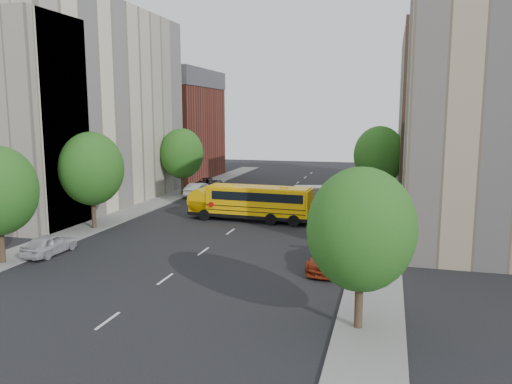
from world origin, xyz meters
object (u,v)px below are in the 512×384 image
at_px(street_tree_1, 91,169).
at_px(school_bus, 250,201).
at_px(street_tree_5, 381,151).
at_px(parked_car_2, 209,184).
at_px(safari_truck, 312,197).
at_px(street_tree_4, 379,155).
at_px(street_tree_3, 361,229).
at_px(parked_car_1, 199,190).
at_px(street_tree_2, 182,154).
at_px(parked_car_4, 358,193).
at_px(parked_car_0, 49,244).
at_px(parked_car_3, 330,255).

height_order(street_tree_1, school_bus, street_tree_1).
height_order(street_tree_5, parked_car_2, street_tree_5).
relative_size(street_tree_1, safari_truck, 1.38).
bearing_deg(street_tree_4, street_tree_1, -140.71).
relative_size(street_tree_1, street_tree_3, 1.11).
xyz_separation_m(safari_truck, parked_car_1, (-13.71, 4.78, -0.45)).
height_order(street_tree_1, street_tree_3, street_tree_1).
xyz_separation_m(street_tree_2, street_tree_3, (22.00, -32.00, -0.37)).
xyz_separation_m(street_tree_5, parked_car_4, (-2.20, -9.87, -3.93)).
bearing_deg(street_tree_5, safari_truck, -109.55).
relative_size(safari_truck, parked_car_0, 1.38).
relative_size(street_tree_3, parked_car_4, 1.56).
bearing_deg(parked_car_3, parked_car_4, 92.48).
height_order(street_tree_5, parked_car_4, street_tree_5).
bearing_deg(parked_car_0, street_tree_1, -78.29).
xyz_separation_m(street_tree_2, street_tree_4, (22.00, 0.00, 0.25)).
distance_m(street_tree_2, parked_car_0, 25.75).
bearing_deg(parked_car_4, parked_car_0, -125.89).
xyz_separation_m(street_tree_1, parked_car_3, (19.80, -5.51, -4.15)).
height_order(street_tree_2, parked_car_1, street_tree_2).
xyz_separation_m(school_bus, parked_car_1, (-9.13, 11.12, -0.96)).
xyz_separation_m(parked_car_2, parked_car_4, (18.38, -2.67, 0.01)).
bearing_deg(parked_car_0, parked_car_4, -122.80).
distance_m(street_tree_3, street_tree_5, 44.00).
distance_m(street_tree_4, parked_car_4, 5.28).
distance_m(street_tree_4, parked_car_2, 21.57).
relative_size(street_tree_1, parked_car_1, 1.65).
xyz_separation_m(street_tree_1, safari_truck, (15.91, 12.85, -3.72)).
distance_m(school_bus, parked_car_0, 17.11).
height_order(street_tree_3, school_bus, street_tree_3).
relative_size(street_tree_3, parked_car_3, 1.29).
xyz_separation_m(street_tree_1, parked_car_4, (19.80, 20.13, -4.18)).
relative_size(street_tree_2, street_tree_5, 1.03).
height_order(street_tree_2, safari_truck, street_tree_2).
xyz_separation_m(street_tree_3, street_tree_4, (0.00, 32.00, 0.62)).
relative_size(street_tree_4, parked_car_4, 1.78).
bearing_deg(street_tree_2, parked_car_2, 73.56).
xyz_separation_m(street_tree_5, safari_truck, (-6.09, -17.15, -3.47)).
relative_size(street_tree_5, safari_truck, 1.31).
bearing_deg(safari_truck, parked_car_0, -139.22).
bearing_deg(street_tree_5, parked_car_4, -102.57).
height_order(street_tree_1, parked_car_0, street_tree_1).
relative_size(street_tree_2, parked_car_3, 1.40).
height_order(street_tree_4, street_tree_5, street_tree_4).
distance_m(school_bus, parked_car_1, 14.42).
bearing_deg(school_bus, street_tree_3, -59.24).
height_order(street_tree_2, parked_car_4, street_tree_2).
bearing_deg(parked_car_3, parked_car_2, 125.47).
distance_m(street_tree_2, street_tree_3, 38.83).
bearing_deg(parked_car_0, safari_truck, -124.68).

